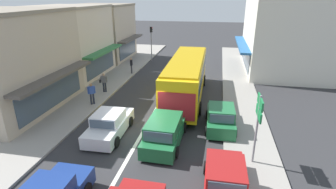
% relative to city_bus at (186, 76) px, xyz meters
% --- Properties ---
extents(ground_plane, '(140.00, 140.00, 0.00)m').
position_rel_city_bus_xyz_m(ground_plane, '(-1.87, -5.94, -1.88)').
color(ground_plane, '#2D2D30').
extents(lane_centre_line, '(0.20, 28.00, 0.01)m').
position_rel_city_bus_xyz_m(lane_centre_line, '(-1.87, -1.94, -1.88)').
color(lane_centre_line, silver).
rests_on(lane_centre_line, ground).
extents(sidewalk_left, '(5.20, 44.00, 0.14)m').
position_rel_city_bus_xyz_m(sidewalk_left, '(-8.67, 0.06, -1.81)').
color(sidewalk_left, gray).
rests_on(sidewalk_left, ground).
extents(kerb_right, '(2.80, 44.00, 0.12)m').
position_rel_city_bus_xyz_m(kerb_right, '(4.33, 0.06, -1.82)').
color(kerb_right, gray).
rests_on(kerb_right, ground).
extents(shopfront_corner_near, '(7.69, 8.84, 6.94)m').
position_rel_city_bus_xyz_m(shopfront_corner_near, '(-12.04, -4.46, 1.59)').
color(shopfront_corner_near, '#B2A38E').
rests_on(shopfront_corner_near, ground).
extents(shopfront_mid_block, '(7.17, 7.58, 6.88)m').
position_rel_city_bus_xyz_m(shopfront_mid_block, '(-12.04, 3.98, 1.56)').
color(shopfront_mid_block, beige).
rests_on(shopfront_mid_block, ground).
extents(shopfront_far_end, '(7.40, 7.36, 6.77)m').
position_rel_city_bus_xyz_m(shopfront_far_end, '(-12.04, 11.78, 1.50)').
color(shopfront_far_end, '#B2A38E').
rests_on(shopfront_far_end, ground).
extents(building_right_far, '(9.64, 11.61, 8.45)m').
position_rel_city_bus_xyz_m(building_right_far, '(9.62, 10.42, 2.34)').
color(building_right_far, silver).
rests_on(building_right_far, ground).
extents(city_bus, '(2.86, 10.89, 3.23)m').
position_rel_city_bus_xyz_m(city_bus, '(0.00, 0.00, 0.00)').
color(city_bus, yellow).
rests_on(city_bus, ground).
extents(sedan_queue_far_back, '(1.95, 4.23, 1.47)m').
position_rel_city_bus_xyz_m(sedan_queue_far_back, '(-3.70, -6.73, -1.22)').
color(sedan_queue_far_back, silver).
rests_on(sedan_queue_far_back, ground).
extents(wagon_adjacent_lane_lead, '(2.03, 4.54, 1.58)m').
position_rel_city_bus_xyz_m(wagon_adjacent_lane_lead, '(-0.30, -7.04, -1.14)').
color(wagon_adjacent_lane_lead, '#1E6638').
rests_on(wagon_adjacent_lane_lead, ground).
extents(parked_hatchback_kerb_front, '(1.85, 3.72, 1.54)m').
position_rel_city_bus_xyz_m(parked_hatchback_kerb_front, '(2.92, -10.50, -1.17)').
color(parked_hatchback_kerb_front, maroon).
rests_on(parked_hatchback_kerb_front, ground).
extents(parked_hatchback_kerb_second, '(1.92, 3.76, 1.54)m').
position_rel_city_bus_xyz_m(parked_hatchback_kerb_second, '(2.73, -4.70, -1.17)').
color(parked_hatchback_kerb_second, '#1E6638').
rests_on(parked_hatchback_kerb_second, ground).
extents(traffic_light_downstreet, '(0.33, 0.24, 4.20)m').
position_rel_city_bus_xyz_m(traffic_light_downstreet, '(-5.86, 11.97, 0.97)').
color(traffic_light_downstreet, gray).
rests_on(traffic_light_downstreet, ground).
extents(directional_road_sign, '(0.10, 1.40, 3.60)m').
position_rel_city_bus_xyz_m(directional_road_sign, '(4.31, -8.13, 0.82)').
color(directional_road_sign, gray).
rests_on(directional_road_sign, ground).
extents(pedestrian_with_handbag_near, '(0.65, 0.30, 1.63)m').
position_rel_city_bus_xyz_m(pedestrian_with_handbag_near, '(-6.87, -0.23, -0.81)').
color(pedestrian_with_handbag_near, '#232838').
rests_on(pedestrian_with_handbag_near, sidewalk_left).
extents(pedestrian_browsing_midblock, '(0.47, 0.39, 1.63)m').
position_rel_city_bus_xyz_m(pedestrian_browsing_midblock, '(-6.66, -2.89, -0.81)').
color(pedestrian_browsing_midblock, '#232838').
rests_on(pedestrian_browsing_midblock, sidewalk_left).
extents(pedestrian_far_walker, '(0.35, 0.65, 1.63)m').
position_rel_city_bus_xyz_m(pedestrian_far_walker, '(-6.40, 5.58, -0.81)').
color(pedestrian_far_walker, '#333338').
rests_on(pedestrian_far_walker, sidewalk_left).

